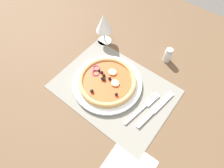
{
  "coord_description": "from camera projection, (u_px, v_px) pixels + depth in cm",
  "views": [
    {
      "loc": [
        22.57,
        -30.09,
        63.98
      ],
      "look_at": [
        -1.0,
        0.0,
        2.73
      ],
      "focal_mm": 29.85,
      "sensor_mm": 36.0,
      "label": 1
    }
  ],
  "objects": [
    {
      "name": "knife",
      "position": [
        156.0,
        109.0,
        0.69
      ],
      "size": [
        4.5,
        20.03,
        0.62
      ],
      "rotation": [
        0.0,
        0.0,
        1.43
      ],
      "color": "silver",
      "rests_on": "placemat"
    },
    {
      "name": "pepper_shaker",
      "position": [
        168.0,
        55.0,
        0.79
      ],
      "size": [
        3.2,
        3.2,
        6.7
      ],
      "color": "silver",
      "rests_on": "ground_plane"
    },
    {
      "name": "plate",
      "position": [
        108.0,
        83.0,
        0.74
      ],
      "size": [
        27.53,
        27.53,
        1.33
      ],
      "primitive_type": "cylinder",
      "color": "white",
      "rests_on": "placemat"
    },
    {
      "name": "wine_glass",
      "position": [
        104.0,
        24.0,
        0.8
      ],
      "size": [
        7.2,
        7.2,
        14.9
      ],
      "color": "silver",
      "rests_on": "ground_plane"
    },
    {
      "name": "fork",
      "position": [
        144.0,
        107.0,
        0.69
      ],
      "size": [
        4.55,
        17.99,
        0.44
      ],
      "rotation": [
        0.0,
        0.0,
        1.4
      ],
      "color": "silver",
      "rests_on": "placemat"
    },
    {
      "name": "napkin",
      "position": [
        129.0,
        166.0,
        0.59
      ],
      "size": [
        15.08,
        13.7,
        0.36
      ],
      "primitive_type": "cube",
      "rotation": [
        0.0,
        0.0,
        0.05
      ],
      "color": "silver",
      "rests_on": "ground_plane"
    },
    {
      "name": "ground_plane",
      "position": [
        114.0,
        90.0,
        0.75
      ],
      "size": [
        190.0,
        140.0,
        2.4
      ],
      "primitive_type": "cube",
      "color": "brown"
    },
    {
      "name": "pizza",
      "position": [
        108.0,
        81.0,
        0.73
      ],
      "size": [
        22.91,
        22.91,
        2.69
      ],
      "color": "tan",
      "rests_on": "plate"
    },
    {
      "name": "placemat",
      "position": [
        114.0,
        89.0,
        0.74
      ],
      "size": [
        45.53,
        32.92,
        0.4
      ],
      "primitive_type": "cube",
      "color": "slate",
      "rests_on": "ground_plane"
    }
  ]
}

